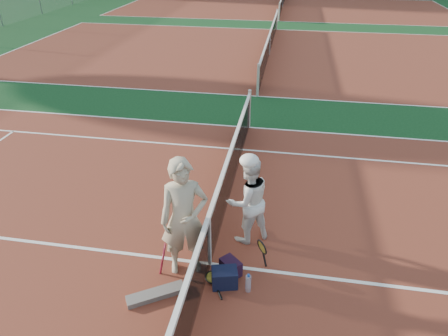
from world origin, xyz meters
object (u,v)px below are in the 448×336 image
(net_main, at_px, (209,240))
(sports_bag_purple, at_px, (231,267))
(player_b, at_px, (248,200))
(sports_bag_navy, at_px, (225,278))
(racket_black_held, at_px, (261,255))
(water_bottle, at_px, (248,284))
(racket_spare, at_px, (212,277))
(player_a, at_px, (184,218))
(racket_red, at_px, (165,260))

(net_main, xyz_separation_m, sports_bag_purple, (0.37, -0.15, -0.38))
(net_main, distance_m, player_b, 0.98)
(net_main, relative_size, sports_bag_navy, 28.00)
(racket_black_held, xyz_separation_m, water_bottle, (-0.15, -0.50, -0.15))
(racket_black_held, height_order, racket_spare, racket_black_held)
(sports_bag_purple, relative_size, water_bottle, 1.10)
(player_a, relative_size, racket_spare, 3.37)
(player_b, relative_size, sports_bag_purple, 4.94)
(player_b, xyz_separation_m, water_bottle, (0.17, -1.24, -0.67))
(racket_spare, bearing_deg, water_bottle, -133.93)
(net_main, distance_m, racket_spare, 0.59)
(sports_bag_navy, bearing_deg, player_b, 80.33)
(player_b, distance_m, racket_red, 1.69)
(player_a, xyz_separation_m, racket_red, (-0.31, -0.19, -0.71))
(net_main, xyz_separation_m, racket_spare, (0.10, -0.30, -0.49))
(player_b, xyz_separation_m, sports_bag_purple, (-0.15, -0.93, -0.68))
(racket_red, distance_m, racket_black_held, 1.54)
(water_bottle, bearing_deg, sports_bag_purple, 135.58)
(player_b, bearing_deg, racket_spare, 34.16)
(player_a, xyz_separation_m, water_bottle, (1.04, -0.32, -0.86))
(player_b, height_order, water_bottle, player_b)
(racket_red, bearing_deg, sports_bag_purple, -3.97)
(racket_spare, relative_size, water_bottle, 2.00)
(player_b, xyz_separation_m, racket_spare, (-0.42, -1.08, -0.80))
(player_a, distance_m, racket_spare, 1.11)
(player_b, relative_size, racket_black_held, 2.76)
(sports_bag_navy, height_order, sports_bag_purple, sports_bag_navy)
(player_a, bearing_deg, player_b, 27.29)
(racket_red, relative_size, racket_black_held, 1.00)
(net_main, height_order, sports_bag_purple, net_main)
(net_main, height_order, racket_red, net_main)
(racket_red, height_order, racket_spare, racket_red)
(player_a, relative_size, racket_red, 3.41)
(net_main, bearing_deg, water_bottle, -33.91)
(net_main, bearing_deg, racket_black_held, 2.72)
(player_a, relative_size, water_bottle, 6.74)
(player_a, height_order, racket_spare, player_a)
(racket_red, relative_size, sports_bag_purple, 1.80)
(player_b, distance_m, racket_spare, 1.40)
(sports_bag_purple, bearing_deg, racket_black_held, 22.29)
(player_a, xyz_separation_m, sports_bag_purple, (0.72, -0.01, -0.88))
(racket_red, distance_m, water_bottle, 1.36)
(player_a, height_order, sports_bag_purple, player_a)
(player_a, xyz_separation_m, racket_spare, (0.45, -0.16, -1.00))
(player_a, relative_size, sports_bag_purple, 6.13)
(racket_black_held, distance_m, water_bottle, 0.55)
(player_b, distance_m, water_bottle, 1.42)
(net_main, relative_size, racket_black_held, 18.58)
(player_a, height_order, player_b, player_a)
(player_a, bearing_deg, racket_black_held, -10.62)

